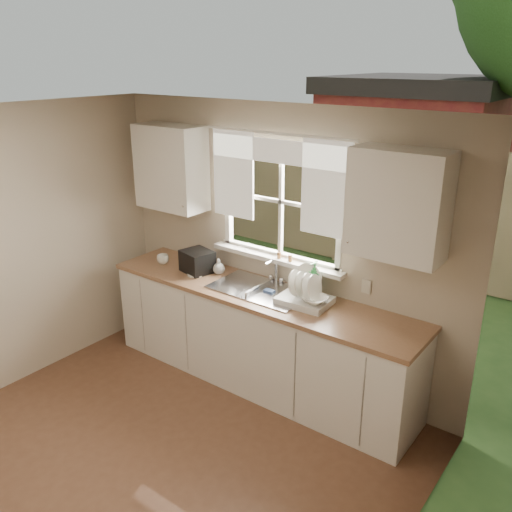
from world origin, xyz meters
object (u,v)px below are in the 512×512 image
Objects in this scene: cup at (163,259)px; black_appliance at (197,261)px; dish_rack at (305,295)px; soap_bottle_a at (314,280)px.

black_appliance reaches higher than cup.
dish_rack reaches higher than cup.
dish_rack is at bearing 14.08° from black_appliance.
dish_rack is at bearing -0.69° from cup.
dish_rack is at bearing -89.49° from soap_bottle_a.
dish_rack is 1.20m from black_appliance.
cup is 0.42m from black_appliance.
black_appliance is (0.42, 0.06, 0.06)m from cup.
soap_bottle_a is 1.15× the size of black_appliance.
cup is at bearing -177.54° from dish_rack.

